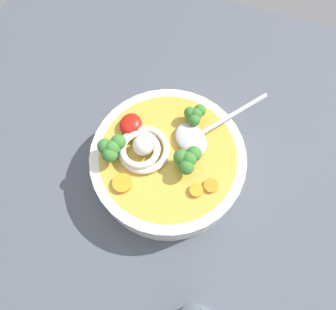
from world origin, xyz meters
TOP-DOWN VIEW (x-y plane):
  - table_slab at (0.00, 0.00)cm, footprint 90.09×90.09cm
  - soup_bowl at (-2.65, 2.58)cm, footprint 24.42×24.42cm
  - noodle_pile at (-1.96, -1.28)cm, footprint 8.94×8.77cm
  - soup_spoon at (-7.11, 6.07)cm, footprint 15.64×13.28cm
  - chili_sauce_dollop at (-5.39, -4.66)cm, footprint 3.85×3.46cm
  - broccoli_floret_left at (-2.04, 5.81)cm, footprint 4.59×3.95cm
  - broccoli_floret_center at (-0.17, -5.40)cm, footprint 4.61×3.97cm
  - broccoli_floret_right at (-9.83, 4.58)cm, footprint 3.81×3.28cm
  - carrot_slice_near_spoon at (3.97, -2.26)cm, footprint 2.92×2.92cm
  - carrot_slice_rear at (1.43, 8.36)cm, footprint 2.03×2.03cm
  - carrot_slice_beside_chili at (-0.06, 10.22)cm, footprint 2.19×2.19cm
  - carrot_slice_extra_a at (-3.91, -2.79)cm, footprint 2.43×2.43cm

SIDE VIEW (x-z plane):
  - table_slab at x=0.00cm, z-range 0.00..2.75cm
  - soup_bowl at x=-2.65cm, z-range 2.85..9.04cm
  - carrot_slice_beside_chili at x=-0.06cm, z-range 8.93..9.49cm
  - carrot_slice_rear at x=1.43cm, z-range 8.93..9.58cm
  - carrot_slice_near_spoon at x=3.97cm, z-range 8.93..9.68cm
  - carrot_slice_extra_a at x=-3.91cm, z-range 8.93..9.70cm
  - soup_spoon at x=-7.11cm, z-range 8.93..10.53cm
  - chili_sauce_dollop at x=-5.39cm, z-range 8.93..10.67cm
  - noodle_pile at x=-1.96cm, z-range 8.26..11.85cm
  - broccoli_floret_right at x=-9.83cm, z-range 9.32..12.33cm
  - broccoli_floret_left at x=-2.04cm, z-range 9.39..13.03cm
  - broccoli_floret_center at x=-0.17cm, z-range 9.40..13.04cm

